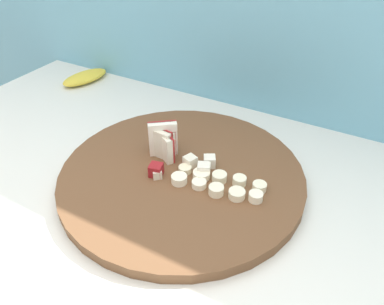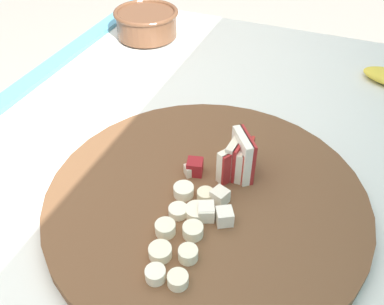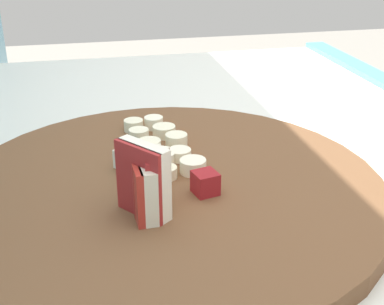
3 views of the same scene
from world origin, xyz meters
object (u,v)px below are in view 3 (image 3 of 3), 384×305
at_px(apple_wedge_fan, 147,183).
at_px(banana_slice_rows, 162,144).
at_px(cutting_board, 168,189).
at_px(apple_dice_pile, 160,166).

xyz_separation_m(apple_wedge_fan, banana_slice_rows, (0.13, -0.03, -0.02)).
height_order(cutting_board, apple_dice_pile, apple_dice_pile).
xyz_separation_m(apple_wedge_fan, apple_dice_pile, (0.07, -0.02, -0.02)).
relative_size(apple_wedge_fan, apple_dice_pile, 0.68).
bearing_deg(banana_slice_rows, apple_wedge_fan, 165.69).
bearing_deg(cutting_board, banana_slice_rows, -4.54).
relative_size(cutting_board, apple_wedge_fan, 6.51).
relative_size(cutting_board, apple_dice_pile, 4.43).
bearing_deg(banana_slice_rows, cutting_board, 175.46).
bearing_deg(apple_wedge_fan, apple_dice_pile, -17.41).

